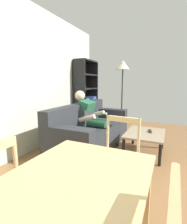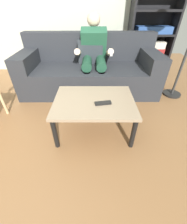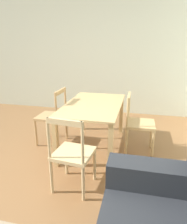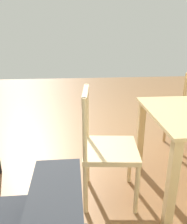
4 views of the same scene
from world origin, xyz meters
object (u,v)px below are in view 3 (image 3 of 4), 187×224
at_px(dining_chair_by_doorway, 53,117).
at_px(dining_table, 93,110).
at_px(dining_chair_near_wall, 138,124).
at_px(dining_chair_facing_couch, 72,154).

bearing_deg(dining_chair_by_doorway, dining_table, 90.07).
relative_size(dining_chair_near_wall, dining_chair_facing_couch, 0.99).
relative_size(dining_table, dining_chair_by_doorway, 1.53).
xyz_separation_m(dining_table, dining_chair_by_doorway, (0.00, -0.69, -0.16)).
height_order(dining_table, dining_chair_by_doorway, dining_chair_by_doorway).
relative_size(dining_chair_facing_couch, dining_chair_by_doorway, 0.99).
bearing_deg(dining_table, dining_chair_facing_couch, -0.17).
bearing_deg(dining_table, dining_chair_by_doorway, -89.93).
xyz_separation_m(dining_table, dining_chair_facing_couch, (1.04, -0.00, -0.18)).
height_order(dining_chair_facing_couch, dining_chair_by_doorway, dining_chair_by_doorway).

